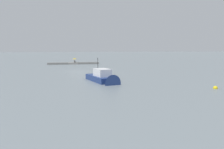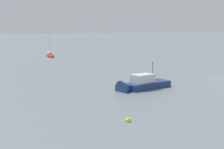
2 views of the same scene
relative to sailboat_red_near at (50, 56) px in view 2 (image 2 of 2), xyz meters
The scene contains 4 objects.
ground_plane 46.79m from the sailboat_red_near, 160.03° to the right, with size 500.00×500.00×0.00m, color slate.
sailboat_red_near is the anchor object (origin of this frame).
motorboat_navy_near 47.13m from the sailboat_red_near, behind, with size 4.07×7.88×4.24m.
mooring_buoy_far 59.85m from the sailboat_red_near, behind, with size 0.51×0.51×0.51m.
Camera 2 is at (-40.14, 35.94, 8.14)m, focal length 54.36 mm.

